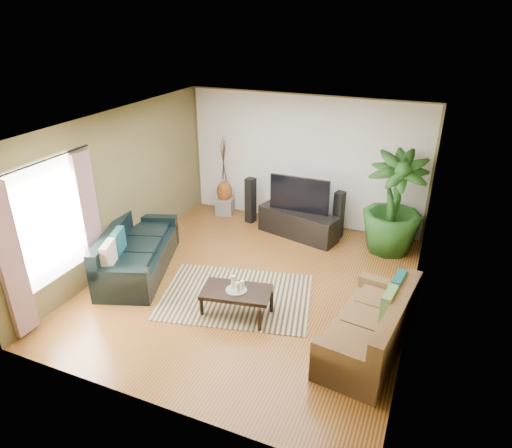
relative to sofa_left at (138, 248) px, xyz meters
The scene contains 28 objects.
floor 2.07m from the sofa_left, ahead, with size 5.50×5.50×0.00m, color #985F27.
ceiling 3.05m from the sofa_left, ahead, with size 5.50×5.50×0.00m, color white.
wall_back 3.75m from the sofa_left, 56.50° to the left, with size 5.00×5.00×0.00m, color olive.
wall_front 3.31m from the sofa_left, 50.84° to the right, with size 5.00×5.00×0.00m, color olive.
wall_left 1.09m from the sofa_left, 149.98° to the left, with size 5.50×5.50×0.00m, color olive.
wall_right 4.61m from the sofa_left, ahead, with size 5.50×5.50×0.00m, color olive.
backwall_panel 3.75m from the sofa_left, 56.41° to the left, with size 4.90×4.90×0.00m, color white.
window_pane 1.70m from the sofa_left, 109.72° to the right, with size 1.80×1.80×0.00m, color white.
curtain_near 2.23m from the sofa_left, 101.54° to the right, with size 0.08×0.35×2.20m, color gray.
curtain_far 1.01m from the sofa_left, 126.70° to the right, with size 0.08×0.35×2.20m, color gray.
curtain_rod 2.33m from the sofa_left, 107.77° to the right, with size 0.03×0.03×1.90m, color black.
sofa_left is the anchor object (origin of this frame).
sofa_right 4.09m from the sofa_left, ahead, with size 1.88×0.85×0.85m, color brown.
area_rug 1.96m from the sofa_left, ahead, with size 2.35×1.67×0.01m, color tan.
coffee_table 2.18m from the sofa_left, 13.45° to the right, with size 1.02×0.56×0.42m, color black.
candle_tray 2.17m from the sofa_left, 13.45° to the right, with size 0.32×0.32×0.01m, color gray.
candle_tall 2.10m from the sofa_left, 13.03° to the right, with size 0.06×0.06×0.20m, color beige.
candle_mid 2.22m from the sofa_left, 14.21° to the right, with size 0.06×0.06×0.16m, color beige.
candle_short 2.22m from the sofa_left, 11.52° to the right, with size 0.06×0.06×0.13m, color white.
tv_stand 3.17m from the sofa_left, 47.52° to the left, with size 1.63×0.49×0.54m, color black.
television 3.22m from the sofa_left, 47.77° to the left, with size 1.19×0.07×0.71m, color black.
speaker_left 2.80m from the sofa_left, 69.31° to the left, with size 0.18×0.20×0.98m, color black.
speaker_right 3.89m from the sofa_left, 42.06° to the left, with size 0.17×0.19×0.97m, color black.
potted_plant 4.64m from the sofa_left, 31.93° to the left, with size 1.07×1.07×1.92m, color #1C4818.
plant_pot 4.62m from the sofa_left, 31.93° to the left, with size 0.35×0.35×0.28m, color black.
pedestal 2.81m from the sofa_left, 84.09° to the left, with size 0.37×0.37×0.37m, color gray.
vase 2.80m from the sofa_left, 84.09° to the left, with size 0.33×0.33×0.47m, color brown.
side_table 0.90m from the sofa_left, 105.98° to the left, with size 0.44×0.44×0.47m, color brown.
Camera 1 is at (2.56, -5.89, 4.18)m, focal length 32.00 mm.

